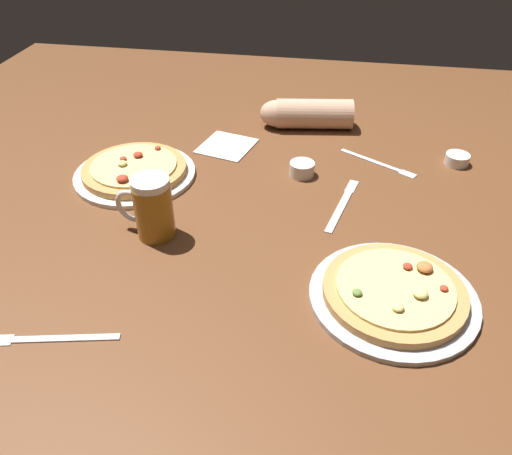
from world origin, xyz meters
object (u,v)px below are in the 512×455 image
(pizza_plate_far, at_px, (135,171))
(knife_right, at_px, (342,204))
(beer_mug_dark, at_px, (152,208))
(ramekin_butter, at_px, (457,159))
(ramekin_sauce, at_px, (302,169))
(fork_left, at_px, (379,163))
(diner_arm, at_px, (304,114))
(napkin_folded, at_px, (227,145))
(fork_spare, at_px, (50,338))
(pizza_plate_near, at_px, (394,293))

(pizza_plate_far, xyz_separation_m, knife_right, (0.55, -0.04, -0.01))
(beer_mug_dark, xyz_separation_m, ramekin_butter, (0.71, 0.45, -0.06))
(ramekin_sauce, bearing_deg, knife_right, -47.92)
(fork_left, distance_m, diner_arm, 0.30)
(ramekin_butter, distance_m, napkin_folded, 0.64)
(napkin_folded, xyz_separation_m, fork_left, (0.44, -0.03, -0.00))
(beer_mug_dark, xyz_separation_m, napkin_folded, (0.07, 0.44, -0.07))
(ramekin_butter, relative_size, fork_spare, 0.28)
(fork_spare, height_order, diner_arm, diner_arm)
(pizza_plate_near, height_order, ramekin_butter, pizza_plate_near)
(ramekin_sauce, relative_size, knife_right, 0.27)
(pizza_plate_far, xyz_separation_m, napkin_folded, (0.20, 0.20, -0.01))
(ramekin_sauce, xyz_separation_m, ramekin_butter, (0.41, 0.13, -0.00))
(ramekin_butter, bearing_deg, napkin_folded, -179.05)
(fork_left, bearing_deg, pizza_plate_near, -88.05)
(pizza_plate_near, relative_size, diner_arm, 1.14)
(pizza_plate_far, relative_size, ramekin_butter, 4.91)
(pizza_plate_near, height_order, ramekin_sauce, pizza_plate_near)
(ramekin_butter, bearing_deg, fork_left, -170.03)
(pizza_plate_far, distance_m, beer_mug_dark, 0.27)
(pizza_plate_far, bearing_deg, fork_spare, -84.84)
(pizza_plate_near, relative_size, fork_left, 1.56)
(pizza_plate_near, height_order, knife_right, pizza_plate_near)
(fork_left, height_order, knife_right, same)
(fork_spare, bearing_deg, beer_mug_dark, 75.58)
(ramekin_sauce, xyz_separation_m, fork_spare, (-0.38, -0.64, -0.02))
(ramekin_sauce, xyz_separation_m, knife_right, (0.11, -0.12, -0.02))
(pizza_plate_far, distance_m, fork_spare, 0.56)
(ramekin_sauce, height_order, diner_arm, diner_arm)
(beer_mug_dark, bearing_deg, fork_left, 39.16)
(pizza_plate_far, bearing_deg, pizza_plate_near, -28.30)
(knife_right, xyz_separation_m, diner_arm, (-0.14, 0.41, 0.04))
(ramekin_sauce, bearing_deg, ramekin_butter, 17.64)
(pizza_plate_far, relative_size, diner_arm, 1.11)
(ramekin_butter, xyz_separation_m, fork_spare, (-0.80, -0.78, -0.01))
(napkin_folded, distance_m, fork_left, 0.44)
(beer_mug_dark, xyz_separation_m, diner_arm, (0.28, 0.60, -0.03))
(beer_mug_dark, height_order, knife_right, beer_mug_dark)
(diner_arm, bearing_deg, ramekin_sauce, -85.39)
(pizza_plate_near, bearing_deg, fork_left, 91.95)
(pizza_plate_far, bearing_deg, napkin_folded, 45.06)
(pizza_plate_far, relative_size, ramekin_sauce, 4.81)
(pizza_plate_near, distance_m, knife_right, 0.33)
(pizza_plate_near, bearing_deg, knife_right, 109.35)
(pizza_plate_far, height_order, fork_left, pizza_plate_far)
(pizza_plate_near, distance_m, diner_arm, 0.76)
(pizza_plate_far, bearing_deg, fork_left, 15.54)
(pizza_plate_near, bearing_deg, pizza_plate_far, 151.70)
(fork_left, bearing_deg, pizza_plate_far, -164.46)
(fork_left, bearing_deg, ramekin_butter, 9.97)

